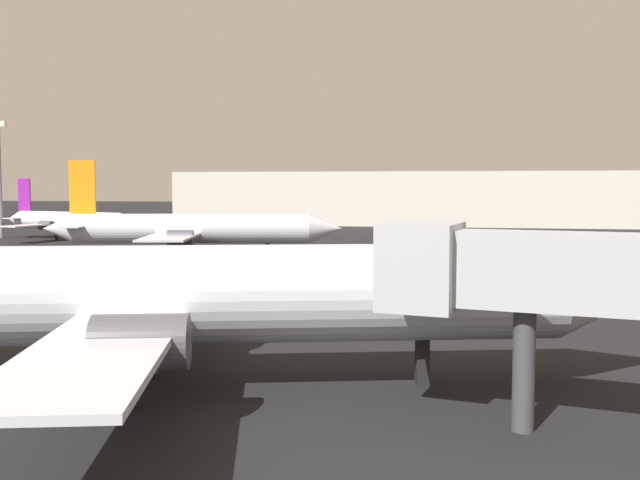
# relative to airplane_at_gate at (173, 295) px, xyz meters

# --- Properties ---
(airplane_at_gate) EXTENTS (36.92, 25.62, 10.46)m
(airplane_at_gate) POSITION_rel_airplane_at_gate_xyz_m (0.00, 0.00, 0.00)
(airplane_at_gate) COLOR silver
(airplane_at_gate) RESTS_ON ground_plane
(airplane_distant) EXTENTS (29.66, 21.42, 10.14)m
(airplane_distant) POSITION_rel_airplane_at_gate_xyz_m (-15.10, 41.80, -0.21)
(airplane_distant) COLOR silver
(airplane_distant) RESTS_ON ground_plane
(airplane_far_left) EXTENTS (23.43, 19.61, 8.67)m
(airplane_far_left) POSITION_rel_airplane_at_gate_xyz_m (-42.86, 67.11, -0.90)
(airplane_far_left) COLOR white
(airplane_far_left) RESTS_ON ground_plane
(light_mast_left) EXTENTS (2.40, 0.50, 16.93)m
(light_mast_left) POSITION_rel_airplane_at_gate_xyz_m (-54.16, 68.54, 6.08)
(light_mast_left) COLOR slate
(light_mast_left) RESTS_ON ground_plane
(terminal_building) EXTENTS (88.20, 19.05, 10.23)m
(terminal_building) POSITION_rel_airplane_at_gate_xyz_m (1.07, 115.89, 1.50)
(terminal_building) COLOR beige
(terminal_building) RESTS_ON ground_plane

